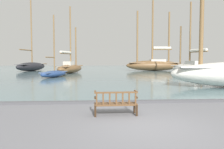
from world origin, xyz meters
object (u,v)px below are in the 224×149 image
(sailboat_far_port, at_px, (32,66))
(sailboat_outer_starboard, at_px, (191,67))
(sailboat_mid_port, at_px, (154,64))
(sailboat_nearest_port, at_px, (54,73))
(park_bench, at_px, (116,103))
(sailboat_distant_harbor, at_px, (70,67))

(sailboat_far_port, bearing_deg, sailboat_outer_starboard, -26.98)
(sailboat_outer_starboard, distance_m, sailboat_mid_port, 12.86)
(sailboat_nearest_port, xyz_separation_m, sailboat_outer_starboard, (18.37, 3.38, 0.52))
(park_bench, height_order, sailboat_far_port, sailboat_far_port)
(sailboat_far_port, bearing_deg, park_bench, -69.12)
(sailboat_mid_port, bearing_deg, sailboat_nearest_port, -135.58)
(sailboat_outer_starboard, xyz_separation_m, sailboat_far_port, (-25.87, 13.17, -0.04))
(sailboat_outer_starboard, height_order, sailboat_distant_harbor, sailboat_distant_harbor)
(park_bench, distance_m, sailboat_nearest_port, 19.41)
(sailboat_outer_starboard, xyz_separation_m, sailboat_distant_harbor, (-17.50, 5.28, -0.09))
(park_bench, xyz_separation_m, sailboat_nearest_port, (-5.87, 18.50, 0.11))
(sailboat_nearest_port, xyz_separation_m, sailboat_far_port, (-7.49, 16.55, 0.48))
(sailboat_far_port, relative_size, sailboat_mid_port, 0.98)
(sailboat_distant_harbor, bearing_deg, sailboat_nearest_port, -95.76)
(sailboat_far_port, distance_m, sailboat_distant_harbor, 11.50)
(park_bench, relative_size, sailboat_outer_starboard, 0.16)
(sailboat_nearest_port, distance_m, sailboat_mid_port, 22.99)
(sailboat_nearest_port, height_order, sailboat_outer_starboard, sailboat_outer_starboard)
(park_bench, xyz_separation_m, sailboat_outer_starboard, (12.50, 21.88, 0.63))
(park_bench, relative_size, sailboat_mid_port, 0.12)
(sailboat_nearest_port, xyz_separation_m, sailboat_mid_port, (16.41, 16.08, 0.87))
(sailboat_mid_port, height_order, sailboat_distant_harbor, sailboat_mid_port)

